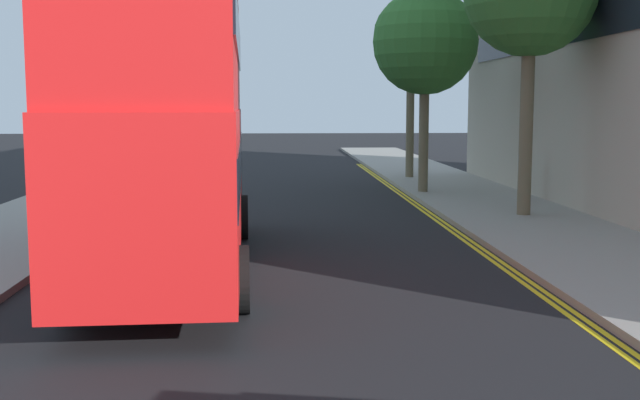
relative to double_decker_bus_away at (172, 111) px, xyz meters
name	(u,v)px	position (x,y,z in m)	size (l,w,h in m)	color
sidewalk_right	(590,251)	(8.55, 1.04, -2.96)	(4.00, 80.00, 0.14)	gray
kerb_line_outer	(522,276)	(6.45, -0.96, -3.03)	(0.10, 56.00, 0.01)	yellow
kerb_line_inner	(513,276)	(6.29, -0.96, -3.03)	(0.10, 56.00, 0.01)	yellow
double_decker_bus_away	(172,111)	(0.00, 0.00, 0.00)	(3.10, 10.89, 5.64)	red
pedestrian_far	(524,173)	(9.81, 9.51, -2.04)	(0.34, 0.22, 1.62)	#2D2D38
street_tree_mid	(411,37)	(7.55, 17.74, 2.93)	(3.14, 3.14, 7.45)	#6B6047
street_tree_far	(425,43)	(7.07, 12.11, 2.24)	(3.61, 3.61, 6.96)	#6B6047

